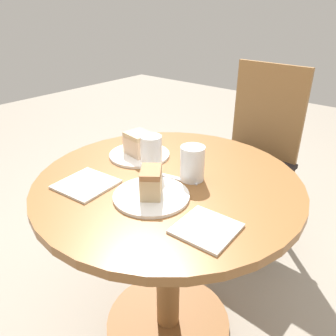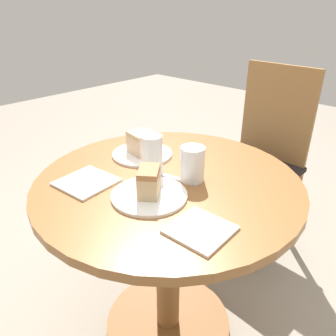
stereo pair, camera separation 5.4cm
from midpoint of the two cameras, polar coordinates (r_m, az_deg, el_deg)
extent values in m
plane|color=gray|center=(1.59, -1.07, -25.42)|extent=(8.00, 8.00, 0.00)
cylinder|color=brown|center=(1.58, -1.08, -25.14)|extent=(0.53, 0.53, 0.03)
cylinder|color=brown|center=(1.32, -1.21, -15.84)|extent=(0.09, 0.09, 0.67)
cylinder|color=brown|center=(1.12, -1.38, -2.54)|extent=(0.90, 0.90, 0.03)
cylinder|color=olive|center=(1.88, 3.39, -6.48)|extent=(0.04, 0.04, 0.45)
cylinder|color=olive|center=(1.71, 13.46, -11.08)|extent=(0.04, 0.04, 0.45)
cylinder|color=olive|center=(2.15, 9.91, -2.31)|extent=(0.04, 0.04, 0.45)
cylinder|color=olive|center=(2.00, 19.04, -5.83)|extent=(0.04, 0.04, 0.45)
cube|color=black|center=(1.81, 12.14, 0.10)|extent=(0.45, 0.45, 0.03)
cube|color=olive|center=(1.88, 16.21, 9.43)|extent=(0.40, 0.04, 0.51)
cylinder|color=white|center=(1.01, -4.44, -4.84)|extent=(0.23, 0.23, 0.01)
cylinder|color=white|center=(1.28, -6.19, 2.34)|extent=(0.23, 0.23, 0.01)
cube|color=tan|center=(0.99, -4.52, -2.90)|extent=(0.11, 0.11, 0.07)
cube|color=#9E6B42|center=(0.97, -4.61, -0.69)|extent=(0.10, 0.11, 0.02)
cube|color=beige|center=(1.27, -6.27, 3.94)|extent=(0.11, 0.10, 0.07)
cube|color=tan|center=(1.25, -6.37, 5.73)|extent=(0.11, 0.10, 0.02)
cylinder|color=beige|center=(1.09, 2.81, -0.42)|extent=(0.07, 0.07, 0.07)
cylinder|color=white|center=(1.08, 2.84, 0.81)|extent=(0.08, 0.08, 0.12)
cylinder|color=silver|center=(1.12, -4.27, 1.50)|extent=(0.06, 0.06, 0.11)
cylinder|color=white|center=(1.11, -4.30, 2.21)|extent=(0.07, 0.07, 0.14)
cube|color=silver|center=(1.11, -15.43, -2.75)|extent=(0.18, 0.18, 0.01)
cube|color=silver|center=(1.10, 0.23, -1.88)|extent=(0.15, 0.05, 0.00)
cube|color=silver|center=(0.87, 4.89, -10.47)|extent=(0.16, 0.16, 0.01)
camera|label=1|loc=(0.03, -91.41, -0.71)|focal=35.00mm
camera|label=2|loc=(0.03, 88.59, 0.71)|focal=35.00mm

